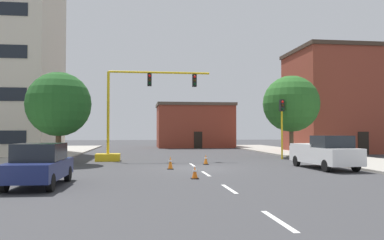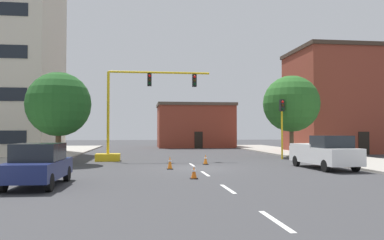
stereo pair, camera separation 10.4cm
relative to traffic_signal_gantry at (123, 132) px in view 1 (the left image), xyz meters
name	(u,v)px [view 1 (the left image)]	position (x,y,z in m)	size (l,w,h in m)	color
ground_plane	(198,168)	(4.77, -6.65, -2.22)	(160.00, 160.00, 0.00)	#38383A
sidewalk_left	(26,160)	(-7.33, 1.35, -2.15)	(6.00, 56.00, 0.14)	#9E998E
sidewalk_right	(326,157)	(16.87, 1.35, -2.15)	(6.00, 56.00, 0.14)	#9E998E
lane_stripe_seg_0	(278,221)	(4.77, -20.65, -2.21)	(0.16, 2.40, 0.01)	silver
lane_stripe_seg_1	(229,189)	(4.77, -15.15, -2.21)	(0.16, 2.40, 0.01)	silver
lane_stripe_seg_2	(206,174)	(4.77, -9.65, -2.21)	(0.16, 2.40, 0.01)	silver
lane_stripe_seg_3	(192,165)	(4.77, -4.15, -2.21)	(0.16, 2.40, 0.01)	silver
building_brick_center	(194,125)	(8.85, 24.67, 0.85)	(10.61, 7.45, 6.11)	brown
building_row_right	(340,101)	(22.64, 9.64, 3.29)	(10.31, 8.89, 10.99)	brown
traffic_signal_gantry	(123,132)	(0.00, 0.00, 0.00)	(8.62, 1.20, 6.83)	yellow
traffic_light_pole_right	(282,115)	(12.62, 0.27, 1.31)	(0.32, 0.47, 4.80)	yellow
tree_left_near	(59,104)	(-4.16, -2.60, 1.85)	(4.35, 4.35, 6.25)	#4C3823
tree_right_mid	(291,104)	(14.20, 2.28, 2.39)	(4.84, 4.84, 7.03)	brown
pickup_truck_white	(325,152)	(12.24, -7.88, -1.24)	(2.26, 5.49, 1.99)	white
sedan_navy_near_left	(39,164)	(-2.72, -13.46, -1.33)	(1.96, 4.54, 1.74)	navy
traffic_cone_roadside_a	(206,160)	(5.71, -3.95, -1.88)	(0.36, 0.36, 0.69)	black
traffic_cone_roadside_b	(170,163)	(3.10, -6.95, -1.83)	(0.36, 0.36, 0.78)	black
traffic_cone_roadside_c	(195,173)	(3.89, -11.79, -1.92)	(0.36, 0.36, 0.60)	black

